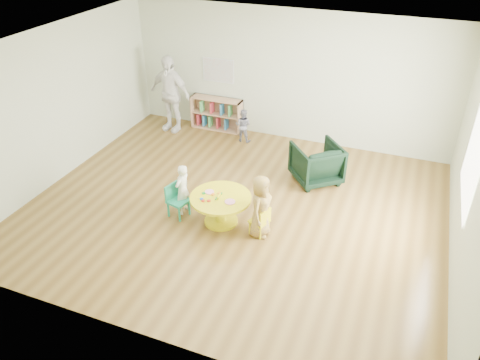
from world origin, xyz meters
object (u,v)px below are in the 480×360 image
at_px(child_right, 261,206).
at_px(child_left, 182,189).
at_px(kid_chair_right, 261,221).
at_px(toddler, 243,125).
at_px(bookshelf, 217,114).
at_px(armchair, 316,163).
at_px(kid_chair_left, 176,199).
at_px(adult_caretaker, 170,94).
at_px(activity_table, 221,205).

bearing_deg(child_right, child_left, 86.44).
bearing_deg(kid_chair_right, toddler, 44.88).
bearing_deg(child_right, bookshelf, 33.78).
height_order(armchair, toddler, armchair).
bearing_deg(kid_chair_left, child_right, 104.86).
height_order(toddler, adult_caretaker, adult_caretaker).
relative_size(bookshelf, child_right, 1.13).
bearing_deg(child_left, armchair, 144.47).
bearing_deg(adult_caretaker, bookshelf, 31.12).
bearing_deg(child_right, activity_table, 85.38).
distance_m(activity_table, kid_chair_left, 0.79).
bearing_deg(activity_table, child_left, 177.24).
xyz_separation_m(bookshelf, adult_caretaker, (-0.95, -0.42, 0.50)).
xyz_separation_m(activity_table, kid_chair_left, (-0.78, -0.08, -0.03)).
distance_m(kid_chair_right, child_right, 0.26).
xyz_separation_m(kid_chair_left, adult_caretaker, (-1.72, 3.00, 0.56)).
height_order(bookshelf, armchair, armchair).
height_order(kid_chair_left, toddler, toddler).
height_order(kid_chair_right, armchair, armchair).
xyz_separation_m(child_left, child_right, (1.42, -0.09, 0.07)).
height_order(armchair, adult_caretaker, adult_caretaker).
xyz_separation_m(bookshelf, child_left, (0.84, -3.31, 0.09)).
xyz_separation_m(kid_chair_left, armchair, (1.93, 1.96, 0.07)).
height_order(child_right, toddler, child_right).
bearing_deg(kid_chair_right, armchair, 6.89).
relative_size(kid_chair_left, child_right, 0.55).
bearing_deg(armchair, bookshelf, -68.50).
height_order(kid_chair_left, child_right, child_right).
relative_size(activity_table, armchair, 1.21).
bearing_deg(kid_chair_right, child_left, 104.56).
relative_size(activity_table, kid_chair_left, 1.73).
xyz_separation_m(bookshelf, armchair, (2.70, -1.47, 0.01)).
xyz_separation_m(kid_chair_right, adult_caretaker, (-3.23, 3.00, 0.60)).
height_order(activity_table, kid_chair_right, activity_table).
xyz_separation_m(activity_table, kid_chair_right, (0.73, -0.08, -0.08)).
height_order(armchair, child_right, child_right).
distance_m(kid_chair_left, kid_chair_right, 1.51).
relative_size(kid_chair_left, toddler, 0.79).
relative_size(armchair, toddler, 1.12).
height_order(activity_table, bookshelf, bookshelf).
xyz_separation_m(child_right, adult_caretaker, (-3.20, 2.99, 0.34)).
distance_m(kid_chair_right, bookshelf, 4.11).
bearing_deg(child_left, bookshelf, -156.13).
height_order(activity_table, child_left, child_left).
relative_size(child_left, toddler, 1.23).
bearing_deg(kid_chair_left, toddler, -166.48).
height_order(child_left, toddler, child_left).
height_order(kid_chair_right, adult_caretaker, adult_caretaker).
bearing_deg(activity_table, armchair, 58.63).
bearing_deg(bookshelf, child_right, -56.47).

